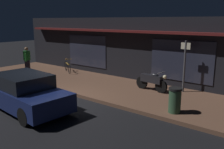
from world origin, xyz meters
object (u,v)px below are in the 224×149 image
(motorcycle, at_px, (152,80))
(person_photographer, at_px, (27,60))
(trash_bin, at_px, (175,100))
(bicycle_parked, at_px, (67,66))
(sign_post, at_px, (185,63))
(parked_car_far, at_px, (25,92))

(motorcycle, bearing_deg, person_photographer, -169.47)
(motorcycle, height_order, trash_bin, motorcycle)
(bicycle_parked, distance_m, trash_bin, 8.83)
(person_photographer, height_order, sign_post, sign_post)
(motorcycle, xyz_separation_m, bicycle_parked, (-6.45, 0.40, -0.14))
(motorcycle, xyz_separation_m, sign_post, (1.24, 0.76, 0.86))
(motorcycle, height_order, person_photographer, person_photographer)
(bicycle_parked, xyz_separation_m, parked_car_far, (3.63, -5.36, 0.20))
(person_photographer, relative_size, sign_post, 0.70)
(sign_post, distance_m, trash_bin, 3.00)
(motorcycle, bearing_deg, bicycle_parked, 176.49)
(person_photographer, bearing_deg, motorcycle, 10.53)
(bicycle_parked, height_order, trash_bin, trash_bin)
(sign_post, bearing_deg, trash_bin, -73.37)
(motorcycle, relative_size, trash_bin, 1.83)
(bicycle_parked, height_order, sign_post, sign_post)
(motorcycle, relative_size, person_photographer, 1.02)
(motorcycle, height_order, bicycle_parked, motorcycle)
(parked_car_far, bearing_deg, trash_bin, 31.49)
(sign_post, height_order, parked_car_far, sign_post)
(motorcycle, relative_size, parked_car_far, 0.40)
(motorcycle, xyz_separation_m, person_photographer, (-8.03, -1.49, 0.38))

